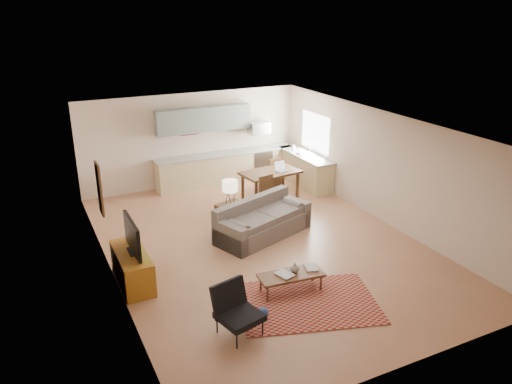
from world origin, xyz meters
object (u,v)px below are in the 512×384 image
armchair (240,312)px  dining_table (270,185)px  sofa (263,219)px  tv_credenza (132,268)px  console_table (231,218)px  coffee_table (291,282)px

armchair → dining_table: bearing=44.0°
sofa → dining_table: sofa is taller
tv_credenza → dining_table: (4.40, 2.76, 0.07)m
sofa → dining_table: bearing=39.1°
sofa → armchair: (-2.00, -3.11, -0.00)m
armchair → sofa: bearing=43.5°
armchair → console_table: size_ratio=1.15×
sofa → dining_table: (1.22, 1.99, -0.02)m
armchair → tv_credenza: armchair is taller
sofa → armchair: 3.70m
sofa → coffee_table: (-0.61, -2.35, -0.24)m
tv_credenza → dining_table: dining_table is taller
console_table → dining_table: size_ratio=0.47×
sofa → coffee_table: bearing=-124.1°
sofa → tv_credenza: size_ratio=1.70×
tv_credenza → coffee_table: bearing=-31.7°
armchair → console_table: bearing=55.1°
armchair → coffee_table: bearing=15.0°
console_table → armchair: bearing=-129.5°
coffee_table → dining_table: (1.83, 4.34, 0.21)m
console_table → sofa: bearing=-56.8°
armchair → dining_table: 6.04m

